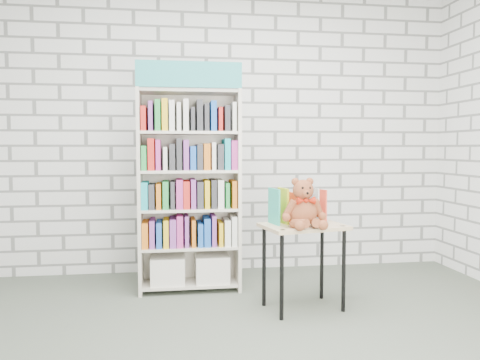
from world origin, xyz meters
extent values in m
plane|color=#485044|center=(0.00, 0.00, 0.00)|extent=(4.50, 4.50, 0.00)
cube|color=silver|center=(0.00, 2.00, 1.40)|extent=(4.50, 0.02, 2.80)
cube|color=beige|center=(-0.85, 1.35, 0.86)|extent=(0.03, 0.34, 1.73)
cube|color=beige|center=(-0.01, 1.35, 0.86)|extent=(0.03, 0.34, 1.73)
cube|color=beige|center=(-0.43, 1.51, 0.86)|extent=(0.86, 0.02, 1.73)
cube|color=teal|center=(-0.43, 1.19, 1.83)|extent=(0.86, 0.02, 0.21)
cube|color=beige|center=(-0.43, 1.35, 0.06)|extent=(0.81, 0.32, 0.02)
cube|color=beige|center=(-0.43, 1.35, 0.38)|extent=(0.81, 0.32, 0.02)
cube|color=beige|center=(-0.43, 1.35, 0.71)|extent=(0.81, 0.32, 0.02)
cube|color=beige|center=(-0.43, 1.35, 1.04)|extent=(0.81, 0.32, 0.02)
cube|color=beige|center=(-0.43, 1.35, 1.36)|extent=(0.81, 0.32, 0.02)
cube|color=beige|center=(-0.43, 1.35, 1.71)|extent=(0.81, 0.32, 0.02)
cube|color=silver|center=(-0.62, 1.35, 0.18)|extent=(0.29, 0.28, 0.23)
cube|color=silver|center=(-0.24, 1.35, 0.18)|extent=(0.29, 0.28, 0.23)
cube|color=white|center=(-0.43, 1.34, 0.51)|extent=(0.81, 0.28, 0.23)
cube|color=purple|center=(-0.43, 1.34, 0.84)|extent=(0.81, 0.28, 0.23)
cube|color=#333338|center=(-0.43, 1.34, 1.16)|extent=(0.81, 0.28, 0.23)
cube|color=red|center=(-0.43, 1.34, 1.49)|extent=(0.81, 0.28, 0.23)
cube|color=tan|center=(0.41, 0.74, 0.64)|extent=(0.68, 0.53, 0.03)
cylinder|color=black|center=(0.20, 0.53, 0.31)|extent=(0.03, 0.03, 0.62)
cylinder|color=black|center=(0.13, 0.85, 0.31)|extent=(0.03, 0.03, 0.62)
cylinder|color=black|center=(0.70, 0.64, 0.31)|extent=(0.03, 0.03, 0.62)
cylinder|color=black|center=(0.63, 0.96, 0.31)|extent=(0.03, 0.03, 0.62)
cylinder|color=black|center=(0.20, 0.54, 0.65)|extent=(0.04, 0.04, 0.01)
cylinder|color=black|center=(0.69, 0.64, 0.65)|extent=(0.04, 0.04, 0.01)
cube|color=#29B299|center=(0.19, 0.80, 0.78)|extent=(0.05, 0.19, 0.25)
cube|color=#C6CD20|center=(0.27, 0.82, 0.78)|extent=(0.05, 0.19, 0.25)
cube|color=red|center=(0.35, 0.83, 0.78)|extent=(0.05, 0.19, 0.25)
cube|color=black|center=(0.43, 0.85, 0.78)|extent=(0.05, 0.19, 0.25)
cube|color=silver|center=(0.51, 0.87, 0.78)|extent=(0.05, 0.19, 0.25)
cube|color=#E44028|center=(0.59, 0.88, 0.78)|extent=(0.05, 0.19, 0.25)
ellipsoid|color=brown|center=(0.38, 0.66, 0.76)|extent=(0.22, 0.18, 0.22)
sphere|color=brown|center=(0.38, 0.66, 0.92)|extent=(0.15, 0.15, 0.15)
sphere|color=brown|center=(0.33, 0.67, 0.99)|extent=(0.06, 0.06, 0.06)
sphere|color=brown|center=(0.44, 0.68, 0.99)|extent=(0.06, 0.06, 0.06)
sphere|color=brown|center=(0.39, 0.60, 0.90)|extent=(0.06, 0.06, 0.06)
sphere|color=black|center=(0.36, 0.59, 0.94)|extent=(0.02, 0.02, 0.02)
sphere|color=black|center=(0.41, 0.60, 0.94)|extent=(0.02, 0.02, 0.02)
sphere|color=black|center=(0.39, 0.57, 0.91)|extent=(0.02, 0.02, 0.02)
cylinder|color=brown|center=(0.28, 0.63, 0.79)|extent=(0.11, 0.09, 0.15)
cylinder|color=brown|center=(0.49, 0.65, 0.79)|extent=(0.11, 0.09, 0.15)
sphere|color=brown|center=(0.25, 0.62, 0.73)|extent=(0.06, 0.06, 0.06)
sphere|color=brown|center=(0.52, 0.64, 0.73)|extent=(0.06, 0.06, 0.06)
cylinder|color=brown|center=(0.33, 0.55, 0.69)|extent=(0.12, 0.17, 0.09)
cylinder|color=brown|center=(0.45, 0.56, 0.69)|extent=(0.10, 0.17, 0.09)
sphere|color=brown|center=(0.31, 0.48, 0.69)|extent=(0.07, 0.07, 0.07)
sphere|color=brown|center=(0.48, 0.49, 0.69)|extent=(0.07, 0.07, 0.07)
cone|color=#B01D0B|center=(0.35, 0.60, 0.85)|extent=(0.07, 0.06, 0.06)
cone|color=#B01D0B|center=(0.42, 0.60, 0.85)|extent=(0.07, 0.06, 0.06)
sphere|color=#B01D0B|center=(0.39, 0.60, 0.85)|extent=(0.03, 0.03, 0.03)
camera|label=1|loc=(-0.57, -2.68, 1.23)|focal=35.00mm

